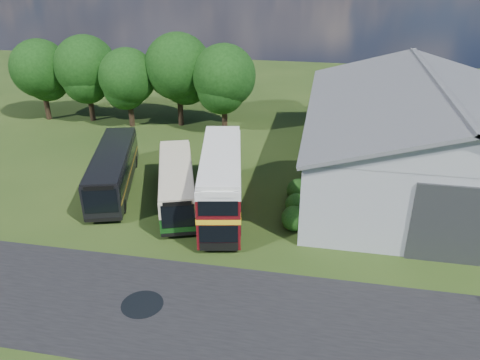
% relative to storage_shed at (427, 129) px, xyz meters
% --- Properties ---
extents(ground, '(120.00, 120.00, 0.00)m').
position_rel_storage_shed_xyz_m(ground, '(-15.00, -15.98, -4.17)').
color(ground, '#1E3510').
rests_on(ground, ground).
extents(asphalt_road, '(60.00, 8.00, 0.02)m').
position_rel_storage_shed_xyz_m(asphalt_road, '(-12.00, -18.98, -4.17)').
color(asphalt_road, black).
rests_on(asphalt_road, ground).
extents(puddle, '(2.20, 2.20, 0.01)m').
position_rel_storage_shed_xyz_m(puddle, '(-16.50, -18.98, -4.17)').
color(puddle, black).
rests_on(puddle, ground).
extents(storage_shed, '(18.80, 24.80, 8.15)m').
position_rel_storage_shed_xyz_m(storage_shed, '(0.00, 0.00, 0.00)').
color(storage_shed, gray).
rests_on(storage_shed, ground).
extents(tree_far_left, '(6.12, 6.12, 8.64)m').
position_rel_storage_shed_xyz_m(tree_far_left, '(-38.00, 8.02, 1.40)').
color(tree_far_left, black).
rests_on(tree_far_left, ground).
extents(tree_left_a, '(6.46, 6.46, 9.12)m').
position_rel_storage_shed_xyz_m(tree_left_a, '(-33.00, 8.52, 1.71)').
color(tree_left_a, black).
rests_on(tree_left_a, ground).
extents(tree_left_b, '(5.78, 5.78, 8.16)m').
position_rel_storage_shed_xyz_m(tree_left_b, '(-28.00, 7.52, 1.09)').
color(tree_left_b, black).
rests_on(tree_left_b, ground).
extents(tree_mid, '(6.80, 6.80, 9.60)m').
position_rel_storage_shed_xyz_m(tree_mid, '(-23.00, 8.82, 2.02)').
color(tree_mid, black).
rests_on(tree_mid, ground).
extents(tree_right_a, '(6.26, 6.26, 8.83)m').
position_rel_storage_shed_xyz_m(tree_right_a, '(-18.00, 7.82, 1.52)').
color(tree_right_a, black).
rests_on(tree_right_a, ground).
extents(shrub_front, '(1.70, 1.70, 1.70)m').
position_rel_storage_shed_xyz_m(shrub_front, '(-9.40, -9.98, -4.17)').
color(shrub_front, '#194714').
rests_on(shrub_front, ground).
extents(shrub_mid, '(1.60, 1.60, 1.60)m').
position_rel_storage_shed_xyz_m(shrub_mid, '(-9.40, -7.98, -4.17)').
color(shrub_mid, '#194714').
rests_on(shrub_mid, ground).
extents(shrub_back, '(1.80, 1.80, 1.80)m').
position_rel_storage_shed_xyz_m(shrub_back, '(-9.40, -5.98, -4.17)').
color(shrub_back, '#194714').
rests_on(shrub_back, ground).
extents(bus_green_single, '(5.62, 10.61, 2.87)m').
position_rel_storage_shed_xyz_m(bus_green_single, '(-18.11, -7.82, -2.64)').
color(bus_green_single, black).
rests_on(bus_green_single, ground).
extents(bus_maroon_double, '(4.67, 10.93, 4.56)m').
position_rel_storage_shed_xyz_m(bus_maroon_double, '(-14.60, -8.67, -1.89)').
color(bus_maroon_double, black).
rests_on(bus_maroon_double, ground).
extents(bus_dark_single, '(5.62, 11.44, 3.08)m').
position_rel_storage_shed_xyz_m(bus_dark_single, '(-23.53, -6.67, -2.53)').
color(bus_dark_single, black).
rests_on(bus_dark_single, ground).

